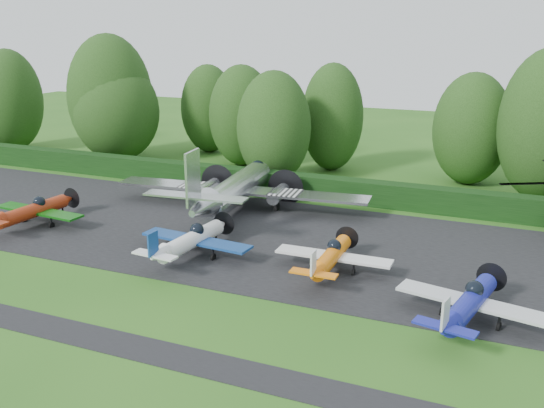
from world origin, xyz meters
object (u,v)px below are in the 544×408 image
at_px(light_plane_white, 191,240).
at_px(light_plane_blue, 470,303).
at_px(light_plane_red, 33,210).
at_px(light_plane_orange, 331,256).
at_px(transport_plane, 234,190).

bearing_deg(light_plane_white, light_plane_blue, -13.42).
height_order(light_plane_red, light_plane_blue, light_plane_blue).
height_order(light_plane_white, light_plane_blue, light_plane_white).
bearing_deg(light_plane_red, light_plane_orange, -4.28).
relative_size(light_plane_white, light_plane_blue, 1.01).
distance_m(light_plane_red, light_plane_orange, 23.00).
height_order(transport_plane, light_plane_blue, transport_plane).
height_order(transport_plane, light_plane_white, transport_plane).
bearing_deg(light_plane_blue, light_plane_red, 161.83).
bearing_deg(transport_plane, light_plane_white, -73.96).
height_order(light_plane_white, light_plane_orange, light_plane_white).
bearing_deg(light_plane_blue, light_plane_orange, 145.14).
xyz_separation_m(light_plane_red, light_plane_blue, (31.26, -3.51, 0.00)).
relative_size(light_plane_white, light_plane_orange, 1.08).
bearing_deg(light_plane_red, light_plane_blue, -10.72).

